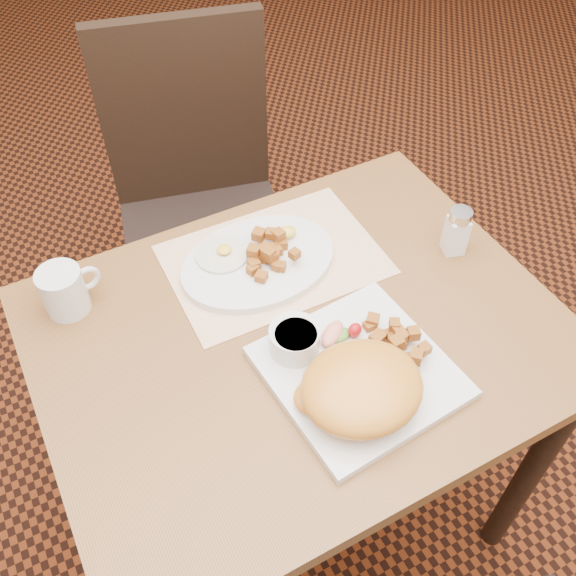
{
  "coord_description": "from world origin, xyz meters",
  "views": [
    {
      "loc": [
        -0.35,
        -0.6,
        1.64
      ],
      "look_at": [
        -0.0,
        0.04,
        0.82
      ],
      "focal_mm": 40.0,
      "sensor_mm": 36.0,
      "label": 1
    }
  ],
  "objects_px": {
    "table": "(300,366)",
    "chair_far": "(199,195)",
    "plate_square": "(359,372)",
    "plate_oval": "(258,262)",
    "coffee_mug": "(65,290)",
    "salt_shaker": "(457,231)"
  },
  "relations": [
    {
      "from": "coffee_mug",
      "to": "table",
      "type": "bearing_deg",
      "value": -35.39
    },
    {
      "from": "plate_square",
      "to": "salt_shaker",
      "type": "distance_m",
      "value": 0.36
    },
    {
      "from": "table",
      "to": "coffee_mug",
      "type": "distance_m",
      "value": 0.45
    },
    {
      "from": "table",
      "to": "chair_far",
      "type": "height_order",
      "value": "chair_far"
    },
    {
      "from": "chair_far",
      "to": "plate_square",
      "type": "height_order",
      "value": "chair_far"
    },
    {
      "from": "plate_oval",
      "to": "coffee_mug",
      "type": "distance_m",
      "value": 0.35
    },
    {
      "from": "table",
      "to": "chair_far",
      "type": "bearing_deg",
      "value": 84.68
    },
    {
      "from": "salt_shaker",
      "to": "coffee_mug",
      "type": "xyz_separation_m",
      "value": [
        -0.7,
        0.21,
        -0.01
      ]
    },
    {
      "from": "chair_far",
      "to": "plate_square",
      "type": "relative_size",
      "value": 3.46
    },
    {
      "from": "chair_far",
      "to": "salt_shaker",
      "type": "bearing_deg",
      "value": 128.91
    },
    {
      "from": "table",
      "to": "plate_oval",
      "type": "height_order",
      "value": "plate_oval"
    },
    {
      "from": "plate_oval",
      "to": "salt_shaker",
      "type": "height_order",
      "value": "salt_shaker"
    },
    {
      "from": "table",
      "to": "salt_shaker",
      "type": "distance_m",
      "value": 0.39
    },
    {
      "from": "chair_far",
      "to": "coffee_mug",
      "type": "distance_m",
      "value": 0.64
    },
    {
      "from": "plate_square",
      "to": "plate_oval",
      "type": "relative_size",
      "value": 0.92
    },
    {
      "from": "table",
      "to": "plate_square",
      "type": "xyz_separation_m",
      "value": [
        0.04,
        -0.13,
        0.12
      ]
    },
    {
      "from": "table",
      "to": "plate_oval",
      "type": "xyz_separation_m",
      "value": [
        0.0,
        0.17,
        0.12
      ]
    },
    {
      "from": "plate_oval",
      "to": "chair_far",
      "type": "bearing_deg",
      "value": 83.24
    },
    {
      "from": "table",
      "to": "plate_square",
      "type": "relative_size",
      "value": 3.21
    },
    {
      "from": "table",
      "to": "chair_far",
      "type": "relative_size",
      "value": 0.93
    },
    {
      "from": "chair_far",
      "to": "plate_oval",
      "type": "height_order",
      "value": "chair_far"
    },
    {
      "from": "plate_oval",
      "to": "coffee_mug",
      "type": "relative_size",
      "value": 2.76
    }
  ]
}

